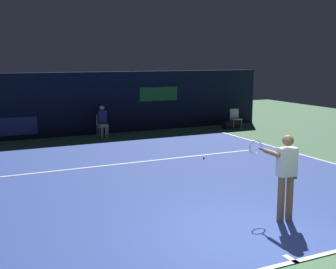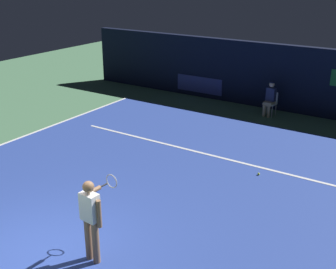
{
  "view_description": "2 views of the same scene",
  "coord_description": "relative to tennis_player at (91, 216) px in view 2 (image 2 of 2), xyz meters",
  "views": [
    {
      "loc": [
        -4.6,
        -5.96,
        3.19
      ],
      "look_at": [
        0.66,
        5.12,
        1.04
      ],
      "focal_mm": 47.15,
      "sensor_mm": 36.0,
      "label": 1
    },
    {
      "loc": [
        6.23,
        -4.72,
        5.41
      ],
      "look_at": [
        -0.07,
        4.9,
        1.03
      ],
      "focal_mm": 47.44,
      "sensor_mm": 36.0,
      "label": 2
    }
  ],
  "objects": [
    {
      "name": "ground_plane",
      "position": [
        -1.03,
        3.88,
        -0.99
      ],
      "size": [
        33.82,
        33.82,
        0.0
      ],
      "primitive_type": "plane",
      "color": "#4C7A56"
    },
    {
      "name": "court_surface",
      "position": [
        -1.03,
        3.88,
        -0.98
      ],
      "size": [
        11.15,
        10.91,
        0.01
      ],
      "primitive_type": "cube",
      "color": "#2D479E",
      "rests_on": "ground"
    },
    {
      "name": "line_sideline_right",
      "position": [
        -6.56,
        3.88,
        -0.97
      ],
      "size": [
        0.1,
        10.91,
        0.01
      ],
      "primitive_type": "cube",
      "color": "white",
      "rests_on": "court_surface"
    },
    {
      "name": "line_service",
      "position": [
        -1.03,
        5.79,
        -0.97
      ],
      "size": [
        8.7,
        0.1,
        0.01
      ],
      "primitive_type": "cube",
      "color": "white",
      "rests_on": "court_surface"
    },
    {
      "name": "back_wall",
      "position": [
        -1.04,
        11.44,
        0.31
      ],
      "size": [
        17.03,
        0.33,
        2.6
      ],
      "color": "black",
      "rests_on": "ground"
    },
    {
      "name": "tennis_player",
      "position": [
        0.0,
        0.0,
        0.0
      ],
      "size": [
        0.56,
        0.96,
        1.73
      ],
      "color": "#8C6647",
      "rests_on": "ground"
    },
    {
      "name": "line_judge_on_chair",
      "position": [
        -0.47,
        10.49,
        -0.3
      ],
      "size": [
        0.46,
        0.55,
        1.32
      ],
      "color": "white",
      "rests_on": "ground"
    },
    {
      "name": "tennis_ball",
      "position": [
        1.25,
        5.3,
        -0.94
      ],
      "size": [
        0.07,
        0.07,
        0.07
      ],
      "primitive_type": "sphere",
      "color": "#CCE033",
      "rests_on": "court_surface"
    }
  ]
}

